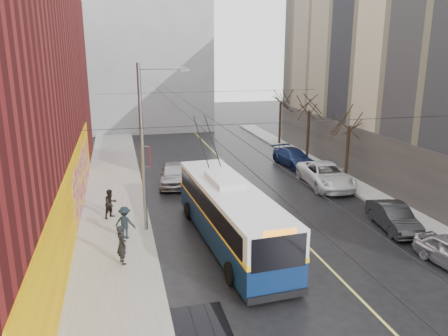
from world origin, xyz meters
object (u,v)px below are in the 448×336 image
object	(u,v)px
parked_car_c	(326,175)
parked_car_d	(293,157)
tree_mid	(310,102)
pedestrian_c	(125,222)
trolleybus	(230,213)
following_car	(173,174)
streetlight_pole	(145,145)
tree_near	(350,116)
tree_far	(281,95)
pedestrian_b	(111,204)
parked_car_b	(394,217)
pedestrian_a	(122,245)

from	to	relation	value
parked_car_c	parked_car_d	size ratio (longest dim) A/B	1.19
tree_mid	pedestrian_c	distance (m)	21.95
trolleybus	parked_car_c	size ratio (longest dim) A/B	2.03
following_car	streetlight_pole	bearing A→B (deg)	-97.51
tree_mid	pedestrian_c	world-z (taller)	tree_mid
tree_near	pedestrian_c	bearing A→B (deg)	-157.09
tree_far	pedestrian_b	world-z (taller)	tree_far
trolleybus	tree_mid	bearing A→B (deg)	50.40
streetlight_pole	parked_car_b	size ratio (longest dim) A/B	2.11
tree_near	tree_mid	xyz separation A→B (m)	(0.00, 7.00, 0.28)
tree_mid	parked_car_b	distance (m)	16.64
tree_near	trolleybus	xyz separation A→B (m)	(-11.21, -8.46, -3.38)
parked_car_c	pedestrian_a	xyz separation A→B (m)	(-14.63, -9.10, 0.24)
tree_mid	pedestrian_a	distance (m)	23.99
trolleybus	following_car	xyz separation A→B (m)	(-1.52, 10.75, -0.78)
following_car	trolleybus	bearing A→B (deg)	-73.28
tree_far	parked_car_d	xyz separation A→B (m)	(-2.00, -8.64, -4.41)
tree_far	trolleybus	world-z (taller)	tree_far
pedestrian_b	parked_car_c	bearing A→B (deg)	-29.61
streetlight_pole	pedestrian_c	size ratio (longest dim) A/B	5.26
following_car	pedestrian_b	xyz separation A→B (m)	(-4.41, -6.09, 0.19)
streetlight_pole	tree_far	xyz separation A→B (m)	(15.14, 20.00, 0.30)
parked_car_d	pedestrian_c	size ratio (longest dim) A/B	2.95
streetlight_pole	parked_car_b	bearing A→B (deg)	-12.38
tree_near	parked_car_d	distance (m)	7.12
tree_mid	pedestrian_b	world-z (taller)	tree_mid
pedestrian_a	pedestrian_c	xyz separation A→B (m)	(0.21, 2.83, -0.07)
tree_near	pedestrian_a	bearing A→B (deg)	-149.56
tree_mid	parked_car_c	distance (m)	9.08
parked_car_d	pedestrian_b	world-z (taller)	pedestrian_b
parked_car_d	pedestrian_a	world-z (taller)	pedestrian_a
streetlight_pole	parked_car_d	distance (m)	17.85
streetlight_pole	pedestrian_a	size ratio (longest dim) A/B	4.87
parked_car_c	following_car	world-z (taller)	parked_car_c
parked_car_d	pedestrian_c	xyz separation A→B (m)	(-14.42, -12.30, 0.27)
tree_near	tree_far	size ratio (longest dim) A/B	0.97
pedestrian_a	tree_near	bearing A→B (deg)	-80.20
tree_mid	parked_car_b	world-z (taller)	tree_mid
tree_mid	pedestrian_a	xyz separation A→B (m)	(-16.63, -16.77, -4.18)
tree_near	tree_mid	size ratio (longest dim) A/B	0.96
streetlight_pole	trolleybus	world-z (taller)	streetlight_pole
streetlight_pole	parked_car_d	size ratio (longest dim) A/B	1.78
pedestrian_b	pedestrian_c	world-z (taller)	pedestrian_b
trolleybus	parked_car_c	world-z (taller)	trolleybus
trolleybus	pedestrian_c	size ratio (longest dim) A/B	7.15
pedestrian_c	parked_car_c	bearing A→B (deg)	-129.13
tree_far	parked_car_b	xyz separation A→B (m)	(-2.00, -22.88, -4.44)
tree_near	parked_car_b	world-z (taller)	tree_near
parked_car_d	pedestrian_a	bearing A→B (deg)	-140.97
parked_car_c	pedestrian_c	world-z (taller)	pedestrian_c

